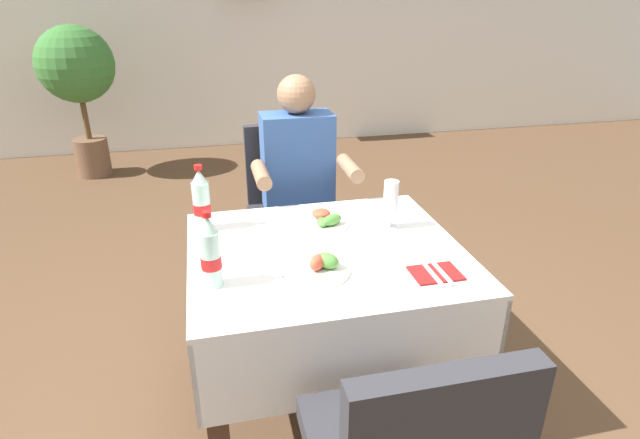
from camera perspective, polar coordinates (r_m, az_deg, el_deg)
The scene contains 12 objects.
ground_plane at distance 2.30m, azimuth 2.33°, elevation -21.24°, with size 11.00×11.00×0.00m, color brown.
back_wall at distance 5.89m, azimuth -9.31°, elevation 21.98°, with size 11.00×0.12×2.87m, color white.
main_dining_table at distance 2.06m, azimuth 0.63°, elevation -7.45°, with size 1.04×0.91×0.72m.
chair_far_diner_seat at distance 2.80m, azimuth -3.44°, elevation 1.49°, with size 0.44×0.50×0.97m.
seated_diner_far at distance 2.65m, azimuth -2.24°, elevation 3.81°, with size 0.50×0.46×1.26m.
plate_near_camera at distance 1.82m, azimuth -0.01°, elevation -5.15°, with size 0.24×0.24×0.07m.
plate_far_diner at distance 2.17m, azimuth 0.24°, elevation -0.11°, with size 0.25×0.25×0.06m.
beer_glass_left at distance 2.13m, azimuth 7.82°, elevation 1.74°, with size 0.07×0.07×0.21m.
cola_bottle_primary at distance 1.73m, azimuth -12.04°, elevation -3.75°, with size 0.07×0.07×0.27m.
cola_bottle_secondary at distance 2.15m, azimuth -12.99°, elevation 1.95°, with size 0.07×0.07×0.28m.
napkin_cutlery_set at distance 1.85m, azimuth 12.69°, elevation -5.80°, with size 0.17×0.19×0.01m.
potted_plant_corner at distance 5.21m, azimuth -25.31°, elevation 14.35°, with size 0.67×0.67×1.36m.
Camera 1 is at (-0.45, -1.55, 1.64)m, focal length 28.89 mm.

